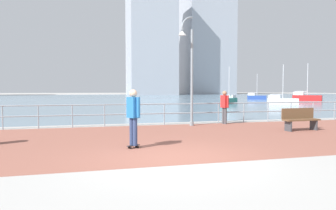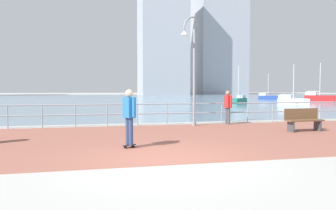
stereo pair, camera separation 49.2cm
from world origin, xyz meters
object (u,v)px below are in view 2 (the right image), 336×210
(lamppost, at_px, (191,66))
(skateboarder, at_px, (129,113))
(sailboat_teal, at_px, (292,101))
(sailboat_blue, at_px, (267,97))
(sailboat_yellow, at_px, (239,100))
(park_bench, at_px, (303,120))
(sailboat_gray, at_px, (319,97))
(bystander, at_px, (228,105))

(lamppost, xyz_separation_m, skateboarder, (-3.22, -4.68, -1.78))
(sailboat_teal, height_order, sailboat_blue, sailboat_teal)
(skateboarder, bearing_deg, lamppost, 55.44)
(lamppost, relative_size, sailboat_yellow, 1.14)
(sailboat_teal, xyz_separation_m, sailboat_blue, (6.30, 16.01, -0.01))
(sailboat_blue, bearing_deg, park_bench, -118.25)
(park_bench, distance_m, sailboat_yellow, 23.65)
(sailboat_gray, bearing_deg, sailboat_yellow, -160.81)
(park_bench, height_order, sailboat_blue, sailboat_blue)
(lamppost, distance_m, sailboat_gray, 36.63)
(lamppost, distance_m, sailboat_teal, 23.41)
(sailboat_teal, relative_size, sailboat_yellow, 1.02)
(sailboat_blue, bearing_deg, skateboarder, -125.06)
(lamppost, xyz_separation_m, park_bench, (3.97, -2.64, -2.32))
(skateboarder, bearing_deg, sailboat_gray, 44.73)
(sailboat_blue, height_order, sailboat_gray, sailboat_gray)
(lamppost, relative_size, sailboat_teal, 1.12)
(sailboat_yellow, bearing_deg, skateboarder, -121.36)
(skateboarder, relative_size, sailboat_yellow, 0.38)
(skateboarder, distance_m, sailboat_teal, 28.90)
(lamppost, height_order, sailboat_yellow, lamppost)
(park_bench, bearing_deg, skateboarder, -164.15)
(bystander, relative_size, sailboat_blue, 0.37)
(sailboat_gray, bearing_deg, lamppost, -136.93)
(skateboarder, distance_m, park_bench, 7.50)
(park_bench, xyz_separation_m, sailboat_yellow, (7.68, 22.37, -0.05))
(lamppost, bearing_deg, sailboat_gray, 43.07)
(skateboarder, height_order, sailboat_yellow, sailboat_yellow)
(skateboarder, xyz_separation_m, sailboat_teal, (19.74, 21.11, -0.59))
(bystander, bearing_deg, sailboat_teal, 47.91)
(skateboarder, xyz_separation_m, sailboat_yellow, (14.88, 24.41, -0.59))
(bystander, height_order, sailboat_blue, sailboat_blue)
(bystander, bearing_deg, sailboat_blue, 57.00)
(sailboat_blue, xyz_separation_m, sailboat_yellow, (-11.16, -12.71, 0.01))
(bystander, distance_m, sailboat_gray, 34.95)
(bystander, distance_m, sailboat_teal, 21.74)
(sailboat_blue, distance_m, sailboat_yellow, 16.92)
(sailboat_yellow, bearing_deg, sailboat_blue, 48.70)
(sailboat_yellow, bearing_deg, sailboat_teal, -34.17)
(park_bench, bearing_deg, sailboat_blue, 61.75)
(lamppost, relative_size, park_bench, 3.12)
(park_bench, height_order, sailboat_gray, sailboat_gray)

